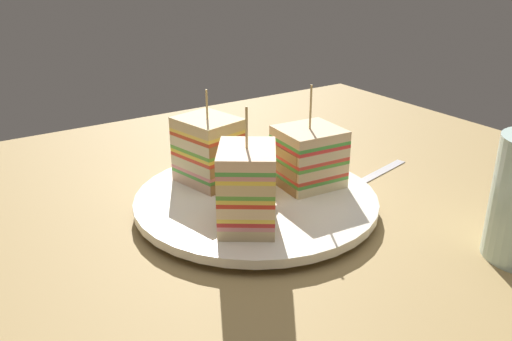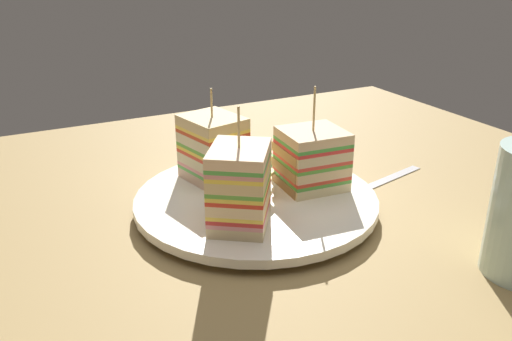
# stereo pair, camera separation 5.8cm
# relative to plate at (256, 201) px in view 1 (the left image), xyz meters

# --- Properties ---
(ground_plane) EXTENTS (0.97, 0.81, 0.02)m
(ground_plane) POSITION_rel_plate_xyz_m (0.00, 0.00, -0.02)
(ground_plane) COLOR #9A7D4B
(plate) EXTENTS (0.27, 0.27, 0.02)m
(plate) POSITION_rel_plate_xyz_m (0.00, 0.00, 0.00)
(plate) COLOR white
(plate) RESTS_ON ground_plane
(sandwich_wedge_0) EXTENTS (0.07, 0.07, 0.12)m
(sandwich_wedge_0) POSITION_rel_plate_xyz_m (-0.07, 0.01, 0.04)
(sandwich_wedge_0) COLOR beige
(sandwich_wedge_0) RESTS_ON plate
(sandwich_wedge_1) EXTENTS (0.07, 0.08, 0.11)m
(sandwich_wedge_1) POSITION_rel_plate_xyz_m (0.02, -0.06, 0.05)
(sandwich_wedge_1) COLOR beige
(sandwich_wedge_1) RESTS_ON plate
(sandwich_wedge_2) EXTENTS (0.08, 0.09, 0.12)m
(sandwich_wedge_2) POSITION_rel_plate_xyz_m (0.04, 0.05, 0.05)
(sandwich_wedge_2) COLOR #D2B786
(sandwich_wedge_2) RESTS_ON plate
(chip_pile) EXTENTS (0.07, 0.07, 0.03)m
(chip_pile) POSITION_rel_plate_xyz_m (0.00, -0.01, 0.02)
(chip_pile) COLOR #E2C965
(chip_pile) RESTS_ON plate
(salad_garnish) EXTENTS (0.06, 0.08, 0.01)m
(salad_garnish) POSITION_rel_plate_xyz_m (-0.05, -0.09, 0.01)
(salad_garnish) COLOR #428338
(salad_garnish) RESTS_ON plate
(spoon) EXTENTS (0.15, 0.05, 0.01)m
(spoon) POSITION_rel_plate_xyz_m (-0.14, 0.01, -0.01)
(spoon) COLOR silver
(spoon) RESTS_ON ground_plane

